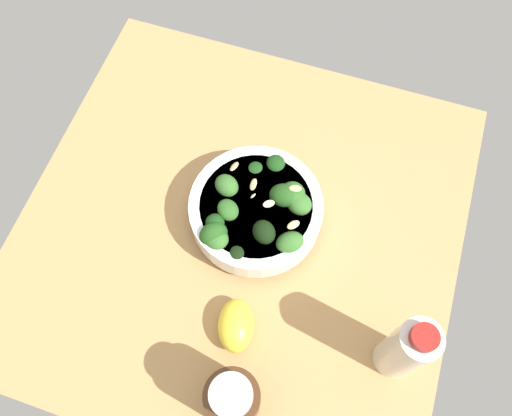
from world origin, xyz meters
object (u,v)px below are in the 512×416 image
at_px(lemon_wedge, 236,325).
at_px(bottle_tall, 233,399).
at_px(bottle_short, 406,349).
at_px(bowl_of_broccoli, 256,211).

distance_m(lemon_wedge, bottle_tall, 0.10).
xyz_separation_m(lemon_wedge, bottle_short, (-0.21, -0.03, 0.05)).
height_order(bowl_of_broccoli, lemon_wedge, bowl_of_broccoli).
bearing_deg(bottle_short, bottle_tall, 32.96).
distance_m(bottle_tall, bottle_short, 0.21).
bearing_deg(lemon_wedge, bottle_short, -172.74).
bearing_deg(bowl_of_broccoli, bottle_short, 150.23).
bearing_deg(bottle_tall, bottle_short, -147.04).
bearing_deg(bottle_tall, lemon_wedge, -72.43).
xyz_separation_m(bottle_tall, bottle_short, (-0.18, -0.12, 0.02)).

